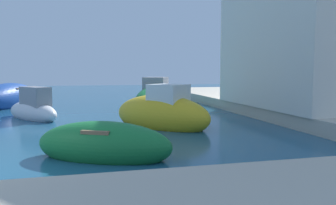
{
  "coord_description": "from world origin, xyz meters",
  "views": [
    {
      "loc": [
        3.13,
        -6.9,
        1.99
      ],
      "look_at": [
        6.99,
        8.63,
        0.48
      ],
      "focal_mm": 35.89,
      "sensor_mm": 36.0,
      "label": 1
    }
  ],
  "objects_px": {
    "moored_boat_1": "(9,98)",
    "quayside_tree": "(304,39)",
    "moored_boat_5": "(162,114)",
    "moored_boat_8": "(104,145)",
    "moored_boat_2": "(154,98)",
    "moored_boat_7": "(33,109)",
    "waterfront_building_main": "(323,0)"
  },
  "relations": [
    {
      "from": "moored_boat_5",
      "to": "moored_boat_7",
      "type": "height_order",
      "value": "moored_boat_5"
    },
    {
      "from": "moored_boat_1",
      "to": "moored_boat_8",
      "type": "xyz_separation_m",
      "value": [
        4.53,
        -12.73,
        -0.16
      ]
    },
    {
      "from": "moored_boat_7",
      "to": "waterfront_building_main",
      "type": "height_order",
      "value": "waterfront_building_main"
    },
    {
      "from": "moored_boat_7",
      "to": "waterfront_building_main",
      "type": "xyz_separation_m",
      "value": [
        11.98,
        -2.25,
        4.6
      ]
    },
    {
      "from": "moored_boat_1",
      "to": "moored_boat_5",
      "type": "relative_size",
      "value": 1.35
    },
    {
      "from": "moored_boat_1",
      "to": "waterfront_building_main",
      "type": "xyz_separation_m",
      "value": [
        14.01,
        -7.82,
        4.52
      ]
    },
    {
      "from": "moored_boat_1",
      "to": "moored_boat_8",
      "type": "bearing_deg",
      "value": -144.21
    },
    {
      "from": "moored_boat_2",
      "to": "quayside_tree",
      "type": "distance_m",
      "value": 8.12
    },
    {
      "from": "moored_boat_2",
      "to": "waterfront_building_main",
      "type": "relative_size",
      "value": 0.59
    },
    {
      "from": "moored_boat_1",
      "to": "waterfront_building_main",
      "type": "relative_size",
      "value": 0.63
    },
    {
      "from": "moored_boat_7",
      "to": "quayside_tree",
      "type": "xyz_separation_m",
      "value": [
        11.83,
        -1.33,
        3.02
      ]
    },
    {
      "from": "moored_boat_5",
      "to": "moored_boat_1",
      "type": "bearing_deg",
      "value": -1.06
    },
    {
      "from": "moored_boat_5",
      "to": "quayside_tree",
      "type": "xyz_separation_m",
      "value": [
        7.08,
        1.91,
        2.94
      ]
    },
    {
      "from": "moored_boat_1",
      "to": "quayside_tree",
      "type": "relative_size",
      "value": 1.27
    },
    {
      "from": "moored_boat_2",
      "to": "moored_boat_8",
      "type": "bearing_deg",
      "value": 7.59
    },
    {
      "from": "moored_boat_5",
      "to": "moored_boat_8",
      "type": "height_order",
      "value": "moored_boat_5"
    },
    {
      "from": "moored_boat_2",
      "to": "moored_boat_5",
      "type": "xyz_separation_m",
      "value": [
        -1.07,
        -6.51,
        -0.02
      ]
    },
    {
      "from": "moored_boat_8",
      "to": "quayside_tree",
      "type": "bearing_deg",
      "value": 58.6
    },
    {
      "from": "moored_boat_5",
      "to": "quayside_tree",
      "type": "relative_size",
      "value": 0.94
    },
    {
      "from": "waterfront_building_main",
      "to": "moored_boat_8",
      "type": "bearing_deg",
      "value": -152.66
    },
    {
      "from": "moored_boat_5",
      "to": "waterfront_building_main",
      "type": "distance_m",
      "value": 8.58
    },
    {
      "from": "moored_boat_5",
      "to": "moored_boat_2",
      "type": "bearing_deg",
      "value": -47.94
    },
    {
      "from": "moored_boat_5",
      "to": "moored_boat_7",
      "type": "xyz_separation_m",
      "value": [
        -4.75,
        3.24,
        -0.08
      ]
    },
    {
      "from": "moored_boat_8",
      "to": "moored_boat_2",
      "type": "bearing_deg",
      "value": 98.98
    },
    {
      "from": "quayside_tree",
      "to": "moored_boat_8",
      "type": "bearing_deg",
      "value": -148.04
    },
    {
      "from": "moored_boat_5",
      "to": "moored_boat_8",
      "type": "bearing_deg",
      "value": 111.43
    },
    {
      "from": "moored_boat_7",
      "to": "moored_boat_8",
      "type": "xyz_separation_m",
      "value": [
        2.5,
        -7.15,
        -0.08
      ]
    },
    {
      "from": "moored_boat_8",
      "to": "waterfront_building_main",
      "type": "xyz_separation_m",
      "value": [
        9.48,
        4.9,
        4.68
      ]
    },
    {
      "from": "moored_boat_1",
      "to": "moored_boat_8",
      "type": "distance_m",
      "value": 13.51
    },
    {
      "from": "moored_boat_5",
      "to": "quayside_tree",
      "type": "bearing_deg",
      "value": -113.54
    },
    {
      "from": "waterfront_building_main",
      "to": "quayside_tree",
      "type": "bearing_deg",
      "value": 98.96
    },
    {
      "from": "moored_boat_1",
      "to": "moored_boat_2",
      "type": "xyz_separation_m",
      "value": [
        7.85,
        -2.3,
        0.02
      ]
    }
  ]
}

